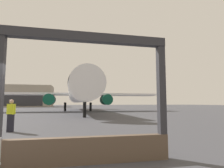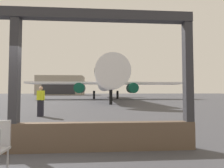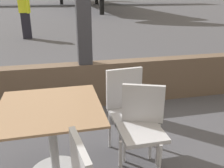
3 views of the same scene
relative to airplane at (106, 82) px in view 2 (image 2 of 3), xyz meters
name	(u,v)px [view 2 (image 2 of 3)]	position (x,y,z in m)	size (l,w,h in m)	color
ground_plane	(91,98)	(-3.27, 9.54, -3.44)	(220.00, 220.00, 0.00)	#424247
window_frame	(14,101)	(-3.27, -30.46, -2.24)	(8.73, 0.24, 3.44)	brown
airplane	(106,82)	(0.00, 0.00, 0.00)	(30.01, 37.26, 10.26)	silver
ground_crew_worker	(41,101)	(-4.68, -24.18, -2.54)	(0.40, 0.48, 1.74)	black
distant_hangar	(62,86)	(-18.57, 47.80, 0.80)	(19.81, 12.98, 8.50)	#9E9384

